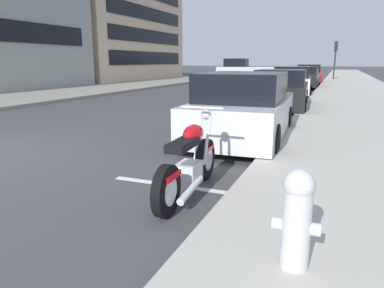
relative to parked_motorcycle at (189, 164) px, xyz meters
name	(u,v)px	position (x,y,z in m)	size (l,w,h in m)	color
sidewalk_near_curb	(364,102)	(12.23, -2.73, -0.35)	(120.00, 4.40, 0.14)	#ADA89E
sidewalk_far_curb	(80,91)	(12.23, 11.64, -0.35)	(120.00, 5.00, 0.14)	gray
parking_stall_stripe	(185,187)	(0.23, 0.17, -0.41)	(0.12, 2.20, 0.01)	silver
parked_motorcycle	(189,164)	(0.00, 0.00, 0.00)	(2.02, 0.62, 1.10)	black
parked_car_far_down_curb	(244,109)	(3.54, 0.17, 0.28)	(4.21, 1.97, 1.47)	silver
parked_car_mid_block	(281,91)	(9.13, 0.20, 0.25)	(4.23, 2.05, 1.42)	black
parked_car_at_intersection	(292,82)	(15.19, 0.50, 0.26)	(4.61, 2.07, 1.45)	beige
parked_car_across_street	(303,78)	(20.49, 0.43, 0.25)	(4.03, 1.92, 1.40)	black
parked_car_near_corner	(309,75)	(26.25, 0.52, 0.25)	(4.38, 2.06, 1.46)	#AD1919
crossing_truck	(244,70)	(30.23, 6.78, 0.49)	(2.10, 5.48, 1.96)	#B7B7BC
fire_hydrant	(297,216)	(-1.48, -1.49, 0.14)	(0.24, 0.36, 0.79)	#B7B7BC
traffic_signal_near_corner	(336,52)	(30.86, -1.27, 2.10)	(0.36, 0.28, 3.27)	black
townhouse_corner_block	(100,30)	(24.70, 19.07, 4.06)	(14.69, 10.33, 8.96)	beige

